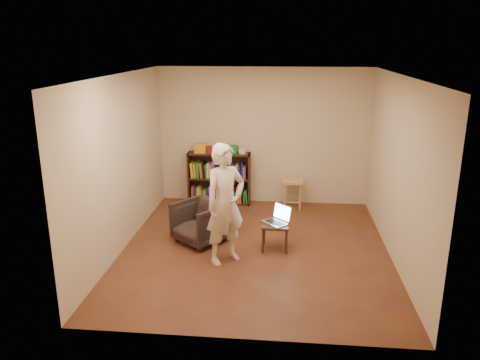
# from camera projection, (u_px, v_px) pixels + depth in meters

# --- Properties ---
(floor) EXTENTS (4.50, 4.50, 0.00)m
(floor) POSITION_uv_depth(u_px,v_px,m) (255.00, 249.00, 7.13)
(floor) COLOR #4F2719
(floor) RESTS_ON ground
(ceiling) EXTENTS (4.50, 4.50, 0.00)m
(ceiling) POSITION_uv_depth(u_px,v_px,m) (257.00, 75.00, 6.39)
(ceiling) COLOR white
(ceiling) RESTS_ON wall_back
(wall_back) EXTENTS (4.00, 0.00, 4.00)m
(wall_back) POSITION_uv_depth(u_px,v_px,m) (264.00, 137.00, 8.90)
(wall_back) COLOR beige
(wall_back) RESTS_ON floor
(wall_left) EXTENTS (0.00, 4.50, 4.50)m
(wall_left) POSITION_uv_depth(u_px,v_px,m) (122.00, 164.00, 6.94)
(wall_left) COLOR beige
(wall_left) RESTS_ON floor
(wall_right) EXTENTS (0.00, 4.50, 4.50)m
(wall_right) POSITION_uv_depth(u_px,v_px,m) (398.00, 170.00, 6.57)
(wall_right) COLOR beige
(wall_right) RESTS_ON floor
(bookshelf) EXTENTS (1.20, 0.30, 1.00)m
(bookshelf) POSITION_uv_depth(u_px,v_px,m) (219.00, 181.00, 9.08)
(bookshelf) COLOR black
(bookshelf) RESTS_ON floor
(box_yellow) EXTENTS (0.22, 0.16, 0.18)m
(box_yellow) POSITION_uv_depth(u_px,v_px,m) (201.00, 148.00, 8.90)
(box_yellow) COLOR gold
(box_yellow) RESTS_ON bookshelf
(red_cloth) EXTENTS (0.34, 0.26, 0.11)m
(red_cloth) POSITION_uv_depth(u_px,v_px,m) (215.00, 150.00, 8.92)
(red_cloth) COLOR maroon
(red_cloth) RESTS_ON bookshelf
(box_green) EXTENTS (0.16, 0.16, 0.15)m
(box_green) POSITION_uv_depth(u_px,v_px,m) (234.00, 149.00, 8.87)
(box_green) COLOR #1E7229
(box_green) RESTS_ON bookshelf
(box_white) EXTENTS (0.13, 0.13, 0.09)m
(box_white) POSITION_uv_depth(u_px,v_px,m) (243.00, 151.00, 8.85)
(box_white) COLOR silver
(box_white) RESTS_ON bookshelf
(stool) EXTENTS (0.37, 0.37, 0.54)m
(stool) POSITION_uv_depth(u_px,v_px,m) (292.00, 185.00, 8.80)
(stool) COLOR tan
(stool) RESTS_ON floor
(armchair) EXTENTS (0.99, 0.99, 0.65)m
(armchair) POSITION_uv_depth(u_px,v_px,m) (200.00, 222.00, 7.31)
(armchair) COLOR #2B211D
(armchair) RESTS_ON floor
(side_table) EXTENTS (0.40, 0.40, 0.41)m
(side_table) POSITION_uv_depth(u_px,v_px,m) (275.00, 228.00, 7.06)
(side_table) COLOR #301E10
(side_table) RESTS_ON floor
(laptop) EXTENTS (0.48, 0.48, 0.27)m
(laptop) POSITION_uv_depth(u_px,v_px,m) (278.00, 219.00, 7.06)
(laptop) COLOR silver
(laptop) RESTS_ON side_table
(person) EXTENTS (0.74, 0.73, 1.72)m
(person) POSITION_uv_depth(u_px,v_px,m) (225.00, 204.00, 6.52)
(person) COLOR beige
(person) RESTS_ON floor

